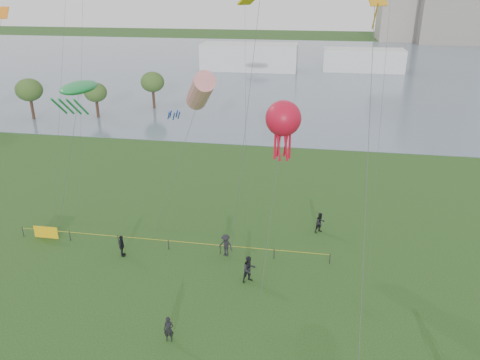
# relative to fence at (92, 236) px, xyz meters

# --- Properties ---
(lake) EXTENTS (400.00, 120.00, 0.08)m
(lake) POSITION_rel_fence_xyz_m (12.36, 85.48, -0.53)
(lake) COLOR slate
(lake) RESTS_ON ground_plane
(pavilion_left) EXTENTS (22.00, 8.00, 6.00)m
(pavilion_left) POSITION_rel_fence_xyz_m (0.36, 80.48, 2.45)
(pavilion_left) COLOR silver
(pavilion_left) RESTS_ON ground_plane
(pavilion_right) EXTENTS (18.00, 7.00, 5.00)m
(pavilion_right) POSITION_rel_fence_xyz_m (26.36, 83.48, 1.95)
(pavilion_right) COLOR silver
(pavilion_right) RESTS_ON ground_plane
(trees) EXTENTS (28.68, 18.07, 7.90)m
(trees) POSITION_rel_fence_xyz_m (-24.83, 32.39, 4.35)
(trees) COLOR #332017
(trees) RESTS_ON ground_plane
(fence) EXTENTS (24.07, 0.07, 1.05)m
(fence) POSITION_rel_fence_xyz_m (0.00, 0.00, 0.00)
(fence) COLOR black
(fence) RESTS_ON ground_plane
(spectator_a) EXTENTS (1.18, 1.13, 1.91)m
(spectator_a) POSITION_rel_fence_xyz_m (12.73, -3.08, 0.40)
(spectator_a) COLOR black
(spectator_a) RESTS_ON ground_plane
(spectator_b) EXTENTS (1.27, 0.98, 1.73)m
(spectator_b) POSITION_rel_fence_xyz_m (10.55, -0.11, 0.31)
(spectator_b) COLOR black
(spectator_b) RESTS_ON ground_plane
(spectator_c) EXTENTS (0.64, 1.05, 1.67)m
(spectator_c) POSITION_rel_fence_xyz_m (3.04, -1.44, 0.28)
(spectator_c) COLOR black
(spectator_c) RESTS_ON ground_plane
(spectator_f) EXTENTS (0.61, 0.44, 1.55)m
(spectator_f) POSITION_rel_fence_xyz_m (9.14, -9.44, 0.22)
(spectator_f) COLOR black
(spectator_f) RESTS_ON ground_plane
(spectator_g) EXTENTS (1.05, 1.01, 1.71)m
(spectator_g) POSITION_rel_fence_xyz_m (17.37, 4.59, 0.30)
(spectator_g) COLOR black
(spectator_g) RESTS_ON ground_plane
(kite_windsock) EXTENTS (5.44, 4.96, 12.97)m
(kite_windsock) POSITION_rel_fence_xyz_m (7.79, 4.64, 10.56)
(kite_windsock) COLOR #3F3F42
(kite_creature) EXTENTS (4.00, 4.46, 12.15)m
(kite_creature) POSITION_rel_fence_xyz_m (-0.31, 1.52, 11.17)
(kite_creature) COLOR #3F3F42
(kite_octopus) EXTENTS (2.44, 7.03, 11.43)m
(kite_octopus) POSITION_rel_fence_xyz_m (14.33, 1.39, 9.59)
(kite_octopus) COLOR #3F3F42
(kite_delta) EXTENTS (1.41, 13.78, 18.69)m
(kite_delta) POSITION_rel_fence_xyz_m (19.03, -4.37, 16.38)
(kite_delta) COLOR #3F3F42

